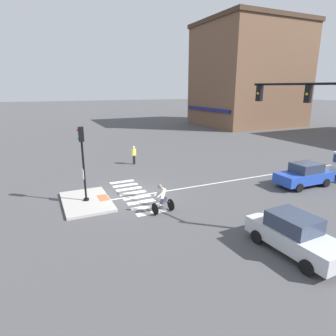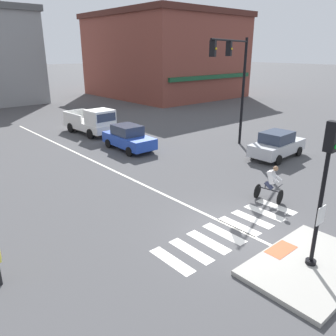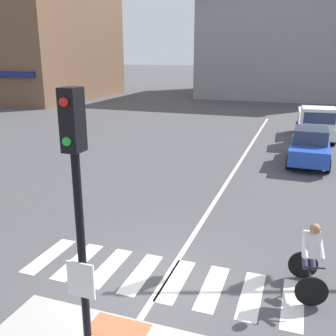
# 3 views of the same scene
# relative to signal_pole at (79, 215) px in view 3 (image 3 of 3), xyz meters

# --- Properties ---
(ground_plane) EXTENTS (300.00, 300.00, 0.00)m
(ground_plane) POSITION_rel_signal_pole_xyz_m (0.00, 2.84, -2.81)
(ground_plane) COLOR #474749
(tactile_pad_front) EXTENTS (1.10, 0.60, 0.01)m
(tactile_pad_front) POSITION_rel_signal_pole_xyz_m (0.00, 1.02, -2.66)
(tactile_pad_front) COLOR #DB5B38
(tactile_pad_front) RESTS_ON traffic_island
(signal_pole) EXTENTS (0.44, 0.38, 4.42)m
(signal_pole) POSITION_rel_signal_pole_xyz_m (0.00, 0.00, 0.00)
(signal_pole) COLOR black
(signal_pole) RESTS_ON traffic_island
(crosswalk_stripe_a) EXTENTS (0.44, 1.80, 0.01)m
(crosswalk_stripe_a) POSITION_rel_signal_pole_xyz_m (-2.98, 3.07, -2.81)
(crosswalk_stripe_a) COLOR silver
(crosswalk_stripe_a) RESTS_ON ground
(crosswalk_stripe_b) EXTENTS (0.44, 1.80, 0.01)m
(crosswalk_stripe_b) POSITION_rel_signal_pole_xyz_m (-2.13, 3.07, -2.81)
(crosswalk_stripe_b) COLOR silver
(crosswalk_stripe_b) RESTS_ON ground
(crosswalk_stripe_c) EXTENTS (0.44, 1.80, 0.01)m
(crosswalk_stripe_c) POSITION_rel_signal_pole_xyz_m (-1.28, 3.07, -2.81)
(crosswalk_stripe_c) COLOR silver
(crosswalk_stripe_c) RESTS_ON ground
(crosswalk_stripe_d) EXTENTS (0.44, 1.80, 0.01)m
(crosswalk_stripe_d) POSITION_rel_signal_pole_xyz_m (-0.43, 3.07, -2.81)
(crosswalk_stripe_d) COLOR silver
(crosswalk_stripe_d) RESTS_ON ground
(crosswalk_stripe_e) EXTENTS (0.44, 1.80, 0.01)m
(crosswalk_stripe_e) POSITION_rel_signal_pole_xyz_m (0.43, 3.07, -2.81)
(crosswalk_stripe_e) COLOR silver
(crosswalk_stripe_e) RESTS_ON ground
(crosswalk_stripe_f) EXTENTS (0.44, 1.80, 0.01)m
(crosswalk_stripe_f) POSITION_rel_signal_pole_xyz_m (1.28, 3.07, -2.81)
(crosswalk_stripe_f) COLOR silver
(crosswalk_stripe_f) RESTS_ON ground
(crosswalk_stripe_g) EXTENTS (0.44, 1.80, 0.01)m
(crosswalk_stripe_g) POSITION_rel_signal_pole_xyz_m (2.13, 3.07, -2.81)
(crosswalk_stripe_g) COLOR silver
(crosswalk_stripe_g) RESTS_ON ground
(crosswalk_stripe_h) EXTENTS (0.44, 1.80, 0.01)m
(crosswalk_stripe_h) POSITION_rel_signal_pole_xyz_m (2.98, 3.07, -2.81)
(crosswalk_stripe_h) COLOR silver
(crosswalk_stripe_h) RESTS_ON ground
(lane_centre_line) EXTENTS (0.14, 28.00, 0.01)m
(lane_centre_line) POSITION_rel_signal_pole_xyz_m (0.19, 12.84, -2.81)
(lane_centre_line) COLOR silver
(lane_centre_line) RESTS_ON ground
(building_corner_left) EXTENTS (15.19, 17.39, 17.89)m
(building_corner_left) POSITION_rel_signal_pole_xyz_m (-26.92, 33.96, 6.15)
(building_corner_left) COLOR brown
(building_corner_left) RESTS_ON ground
(building_far_block) EXTENTS (17.21, 17.84, 11.20)m
(building_far_block) POSITION_rel_signal_pole_xyz_m (-0.66, 46.58, 2.81)
(building_far_block) COLOR gray
(building_far_block) RESTS_ON ground
(car_blue_eastbound_far) EXTENTS (1.90, 4.13, 1.64)m
(car_blue_eastbound_far) POSITION_rel_signal_pole_xyz_m (3.24, 14.44, -2.00)
(car_blue_eastbound_far) COLOR #2347B7
(car_blue_eastbound_far) RESTS_ON ground
(pickup_truck_white_eastbound_distant) EXTENTS (2.26, 5.19, 2.08)m
(pickup_truck_white_eastbound_distant) POSITION_rel_signal_pole_xyz_m (3.56, 19.82, -1.84)
(pickup_truck_white_eastbound_distant) COLOR white
(pickup_truck_white_eastbound_distant) RESTS_ON ground
(cyclist) EXTENTS (0.84, 1.19, 1.68)m
(cyclist) POSITION_rel_signal_pole_xyz_m (3.23, 3.57, -1.94)
(cyclist) COLOR black
(cyclist) RESTS_ON ground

